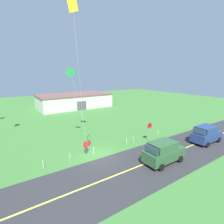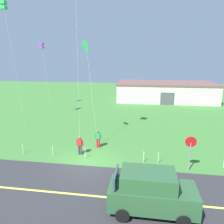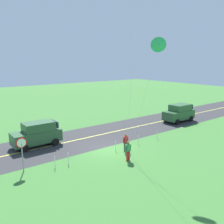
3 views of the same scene
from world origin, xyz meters
The scene contains 17 objects.
ground_plane centered at (0.00, 0.00, -0.05)m, with size 120.00×120.00×0.10m, color #3D7533.
asphalt_road centered at (0.00, -4.00, 0.00)m, with size 120.00×7.00×0.00m, color #2D2D30.
road_centre_stripe centered at (0.00, -4.00, 0.01)m, with size 120.00×0.16×0.00m, color #E5E04C.
car_suv_foreground centered at (4.63, -4.78, 1.15)m, with size 4.40×2.12×2.24m.
car_parked_east_near centered at (13.37, -4.41, 1.15)m, with size 4.40×2.12×2.24m.
stop_sign centered at (7.43, -0.10, 1.80)m, with size 0.76×0.08×2.56m.
person_adult_near centered at (-1.00, 1.33, 0.86)m, with size 0.58×0.22×1.60m.
person_adult_companion centered at (0.18, 3.01, 0.86)m, with size 0.58×0.22×1.60m.
kite_red_low centered at (-1.27, 2.64, 14.98)m, with size 0.93×1.67×16.05m.
kite_blue_mid centered at (-1.11, 4.58, 8.92)m, with size 1.81×2.13×9.51m.
warehouse_distant centered at (8.20, 28.31, 1.75)m, with size 18.36×10.20×3.50m.
fence_post_0 centered at (-5.74, 0.70, 0.45)m, with size 0.05×0.05×0.90m, color silver.
fence_post_1 centered at (-3.10, 0.70, 0.45)m, with size 0.05×0.05×0.90m, color silver.
fence_post_2 centered at (-0.38, 0.70, 0.45)m, with size 0.05×0.05×0.90m, color silver.
fence_post_3 centered at (4.26, 0.70, 0.45)m, with size 0.05×0.05×0.90m, color silver.
fence_post_4 centered at (5.36, 0.70, 0.45)m, with size 0.05×0.05×0.90m, color silver.
fence_post_5 centered at (10.05, 0.70, 0.45)m, with size 0.05×0.05×0.90m, color silver.
Camera 1 is at (-8.41, -15.09, 8.82)m, focal length 27.41 mm.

